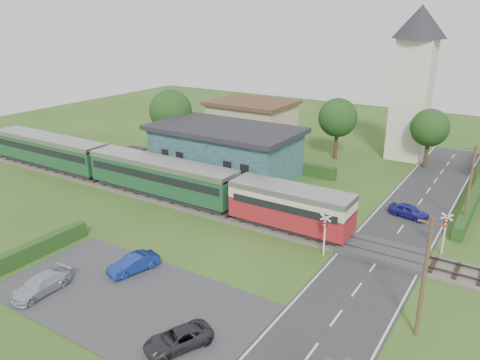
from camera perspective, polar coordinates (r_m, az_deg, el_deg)
The scene contains 28 objects.
ground at distance 37.79m, azimuth 1.34°, elevation -6.42°, with size 120.00×120.00×0.00m, color #2D4C19.
railway_track at distance 39.30m, azimuth 2.86°, elevation -5.19°, with size 76.00×3.20×0.49m.
road at distance 34.30m, azimuth 15.99°, elevation -10.08°, with size 6.00×70.00×0.05m, color #28282B.
car_park at distance 30.45m, azimuth -13.38°, elevation -13.88°, with size 17.00×9.00×0.08m, color #333335.
crossing_deck at distance 35.93m, azimuth 16.99°, elevation -8.40°, with size 6.20×3.40×0.45m, color #333335.
platform at distance 46.91m, azimuth -5.82°, elevation -0.91°, with size 30.00×3.00×0.45m, color gray.
equipment_hut at distance 51.55m, azimuth -12.91°, elevation 2.37°, with size 2.30×2.30×2.55m.
station_building at distance 50.57m, azimuth -1.87°, elevation 3.65°, with size 16.00×9.00×5.30m.
train at distance 46.78m, azimuth -12.51°, elevation 1.19°, with size 43.20×2.90×3.40m.
church_tower at distance 58.80m, azimuth 20.52°, elevation 12.19°, with size 6.00×6.00×17.60m.
house_west at distance 64.61m, azimuth 1.49°, elevation 7.26°, with size 10.80×8.80×5.50m.
hedge_carpark at distance 36.89m, azimuth -23.98°, elevation -7.90°, with size 0.80×9.00×1.20m, color #193814.
hedge_roadside at distance 47.96m, azimuth 26.59°, elevation -2.03°, with size 0.80×18.00×1.20m, color #193814.
hedge_station at distance 54.77m, azimuth 0.82°, elevation 2.68°, with size 22.00×0.80×1.30m, color #193814.
tree_a at distance 58.23m, azimuth -8.44°, elevation 8.29°, with size 5.20×5.20×8.00m.
tree_b at distance 56.83m, azimuth 11.83°, elevation 7.43°, with size 4.60×4.60×7.34m.
tree_c at distance 56.21m, azimuth 22.13°, elevation 5.90°, with size 4.20×4.20×6.78m.
utility_pole_b at distance 26.68m, azimuth 21.55°, elevation -10.93°, with size 1.40×0.22×7.00m.
utility_pole_c at distance 41.32m, azimuth 26.18°, elevation -0.75°, with size 1.40×0.22×7.00m.
crossing_signal_near at distance 33.98m, azimuth 10.31°, elevation -5.87°, with size 0.84×0.28×3.28m.
crossing_signal_far at distance 36.68m, azimuth 23.75°, elevation -5.34°, with size 0.84×0.28×3.28m.
streetlamp_west at distance 64.47m, azimuth -6.21°, elevation 7.35°, with size 0.30×0.30×5.15m.
car_on_road at distance 42.73m, azimuth 19.88°, elevation -3.56°, with size 1.35×3.36×1.14m, color navy.
car_park_blue at distance 32.86m, azimuth -12.85°, elevation -9.90°, with size 1.23×3.53×1.16m, color navy.
car_park_silver at distance 32.33m, azimuth -23.13°, elevation -11.65°, with size 1.60×3.93×1.14m, color #ADB3C2.
car_park_dark at distance 25.92m, azimuth -7.56°, elevation -18.65°, with size 1.69×3.66×1.02m, color #29292E.
pedestrian_near at distance 42.57m, azimuth 0.87°, elevation -1.27°, with size 0.70×0.46×1.93m, color gray.
pedestrian_far at distance 50.81m, azimuth -12.10°, elevation 1.59°, with size 0.78×0.61×1.60m, color gray.
Camera 1 is at (17.52, -29.11, 16.55)m, focal length 35.00 mm.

